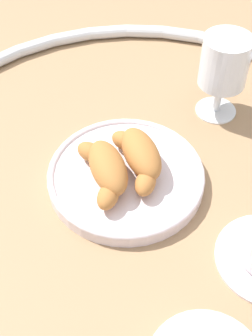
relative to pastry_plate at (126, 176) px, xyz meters
The scene contains 6 objects.
ground_plane 0.02m from the pastry_plate, 108.88° to the right, with size 2.20×2.20×0.00m, color #997551.
table_chrome_rim 0.02m from the pastry_plate, 108.88° to the right, with size 0.77×0.77×0.02m, color silver.
pastry_plate is the anchor object (origin of this frame).
croissant_large 0.04m from the pastry_plate, 111.94° to the right, with size 0.12×0.10×0.04m.
croissant_small 0.04m from the pastry_plate, 66.71° to the left, with size 0.12×0.10×0.04m.
juice_glass_left 0.23m from the pastry_plate, 90.77° to the right, with size 0.08×0.08×0.14m.
Camera 1 is at (-0.29, 0.34, 0.52)m, focal length 49.36 mm.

